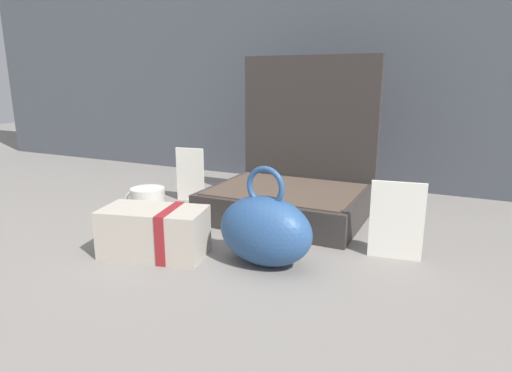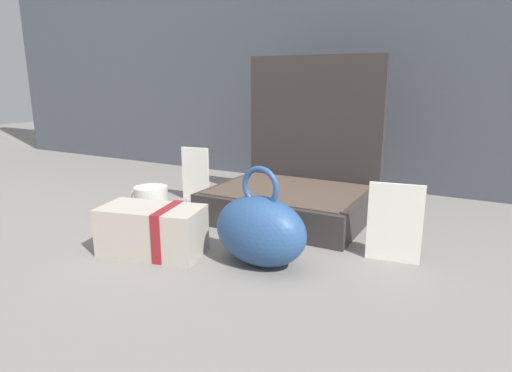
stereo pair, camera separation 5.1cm
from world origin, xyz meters
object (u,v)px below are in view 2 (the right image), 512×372
at_px(teal_pouch_handbag, 260,230).
at_px(coffee_mug, 151,203).
at_px(cream_toiletry_bag, 154,230).
at_px(poster_card_right, 196,174).
at_px(open_suitcase, 296,182).
at_px(info_card_left, 395,223).

xyz_separation_m(teal_pouch_handbag, coffee_mug, (-0.39, 0.12, -0.03)).
xyz_separation_m(teal_pouch_handbag, cream_toiletry_bag, (-0.23, -0.05, -0.02)).
bearing_deg(cream_toiletry_bag, poster_card_right, 113.95).
relative_size(open_suitcase, teal_pouch_handbag, 2.06).
bearing_deg(teal_pouch_handbag, info_card_left, 31.70).
bearing_deg(cream_toiletry_bag, coffee_mug, 133.27).
xyz_separation_m(open_suitcase, coffee_mug, (-0.32, -0.22, -0.05)).
bearing_deg(info_card_left, teal_pouch_handbag, -156.53).
xyz_separation_m(coffee_mug, info_card_left, (0.62, 0.02, 0.04)).
xyz_separation_m(cream_toiletry_bag, info_card_left, (0.45, 0.19, 0.03)).
xyz_separation_m(info_card_left, poster_card_right, (-0.62, 0.19, -0.00)).
relative_size(open_suitcase, cream_toiletry_bag, 1.83).
distance_m(cream_toiletry_bag, info_card_left, 0.49).
height_order(open_suitcase, cream_toiletry_bag, open_suitcase).
xyz_separation_m(open_suitcase, cream_toiletry_bag, (-0.15, -0.40, -0.04)).
xyz_separation_m(cream_toiletry_bag, poster_card_right, (-0.17, 0.38, 0.03)).
height_order(teal_pouch_handbag, cream_toiletry_bag, teal_pouch_handbag).
bearing_deg(coffee_mug, teal_pouch_handbag, -16.98).
relative_size(cream_toiletry_bag, poster_card_right, 1.44).
relative_size(teal_pouch_handbag, coffee_mug, 1.69).
height_order(open_suitcase, poster_card_right, open_suitcase).
relative_size(cream_toiletry_bag, coffee_mug, 1.91).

